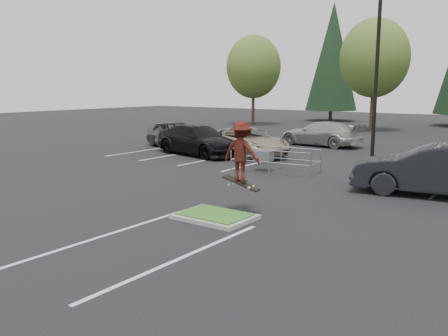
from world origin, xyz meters
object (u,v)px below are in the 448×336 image
Objects in this scene: decid_a at (254,69)px; car_far_silver at (321,134)px; skateboarder at (241,152)px; car_r_charc at (436,170)px; decid_b at (374,61)px; conif_a at (332,57)px; car_l_black at (198,140)px; cart_corral at (266,156)px; car_l_grey at (173,134)px; light_pole at (377,71)px; car_l_tan at (247,141)px.

car_far_silver is at bearing -42.71° from decid_a.
decid_a is 1.61× the size of car_far_silver.
skateboarder is at bearing 22.22° from car_far_silver.
decid_a reaches higher than car_r_charc.
decid_b is 13.62m from car_far_silver.
car_far_silver is (9.02, -22.00, -6.30)m from conif_a.
cart_corral is at bearing -99.45° from car_l_black.
car_l_grey is (-6.09, -19.03, -5.20)m from decid_b.
skateboarder is 0.42× the size of car_l_grey.
cart_corral is (-3.44, -4.25, -3.87)m from light_pole.
cart_corral is at bearing -128.96° from light_pole.
car_l_black is (9.14, -20.01, -4.74)m from decid_a.
car_l_grey is at bearing -43.85° from skateboarder.
car_far_silver is (1.52, 6.50, 0.02)m from car_l_tan.
light_pole is at bearing -66.30° from car_l_grey.
conif_a is 29.24m from car_l_grey.
car_far_silver is at bearing 94.79° from cart_corral.
decid_b is at bearing -81.51° from skateboarder.
cart_corral is 6.35m from car_l_black.
skateboarder is 12.86m from car_l_black.
car_l_black reaches higher than cart_corral.
car_l_tan is (-7.00, -0.50, -3.77)m from light_pole.
car_l_tan is 1.02× the size of car_far_silver.
car_r_charc is at bearing -128.81° from skateboarder.
car_l_grey is (-5.60, 0.00, 0.06)m from car_l_tan.
conif_a is at bearing -152.55° from car_far_silver.
car_far_silver is at bearing -26.18° from car_l_grey.
conif_a is 2.30× the size of car_r_charc.
decid_a is at bearing -127.57° from car_far_silver.
car_l_grey is at bearing 76.89° from car_l_black.
conif_a is 2.30× the size of car_l_tan.
conif_a is 38.33m from car_r_charc.
car_far_silver is at bearing -148.37° from car_r_charc.
car_l_tan is (11.51, -18.53, -4.80)m from decid_a.
car_l_grey is (1.90, -28.50, -6.25)m from conif_a.
car_l_black is at bearing -93.19° from car_l_grey.
car_r_charc is (4.00, -5.00, -3.63)m from light_pole.
conif_a reaches higher than decid_a.
car_r_charc is (18.50, -33.00, -6.17)m from conif_a.
car_far_silver is (-5.48, 6.00, -3.76)m from light_pole.
light_pole is 25.86m from decid_a.
decid_b is at bearing 91.22° from cart_corral.
car_r_charc is (11.00, -4.50, 0.15)m from car_l_tan.
car_l_grey reaches higher than car_far_silver.
car_l_grey is at bearing -177.73° from light_pole.
light_pole is 1.83× the size of car_far_silver.
car_l_grey is (-12.60, -0.50, -3.72)m from light_pole.
car_r_charc reaches higher than car_l_black.
light_pole is 7.36m from car_r_charc.
cart_corral is 0.71× the size of car_l_tan.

